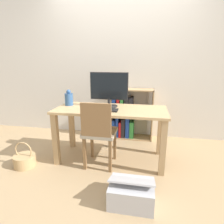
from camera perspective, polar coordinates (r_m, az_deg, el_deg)
name	(u,v)px	position (r m, az deg, el deg)	size (l,w,h in m)	color
ground_plane	(111,158)	(2.72, -0.40, -13.95)	(10.00, 10.00, 0.00)	tan
wall_back	(121,63)	(3.35, 2.91, 14.78)	(8.00, 0.05, 2.60)	silver
desk	(111,118)	(2.48, -0.43, -1.96)	(1.45, 0.64, 0.72)	tan
monitor	(109,88)	(2.51, -0.93, 7.26)	(0.51, 0.23, 0.46)	#232326
keyboard	(106,110)	(2.36, -1.87, 0.66)	(0.30, 0.15, 0.02)	black
vase	(69,99)	(2.69, -13.01, 4.01)	(0.11, 0.11, 0.22)	#33598C
chair	(99,132)	(2.34, -4.02, -5.97)	(0.40, 0.40, 0.87)	#9E937F
bookshelf	(126,117)	(3.30, 4.24, -1.38)	(0.72, 0.28, 0.87)	tan
basket	(25,160)	(2.75, -25.08, -13.08)	(0.27, 0.27, 0.34)	tan
storage_box	(131,192)	(1.95, 5.95, -23.22)	(0.43, 0.38, 0.28)	#B2B2B7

